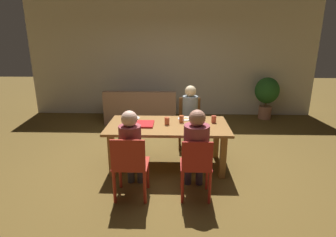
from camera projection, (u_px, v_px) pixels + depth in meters
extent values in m
plane|color=brown|center=(168.00, 165.00, 4.59)|extent=(20.00, 20.00, 0.00)
cube|color=beige|center=(172.00, 59.00, 7.22)|extent=(7.49, 0.12, 2.97)
cube|color=olive|center=(168.00, 126.00, 4.39)|extent=(1.93, 0.99, 0.04)
cube|color=#A36E36|center=(112.00, 155.00, 4.16)|extent=(0.09, 0.09, 0.68)
cube|color=#A36E36|center=(223.00, 157.00, 4.11)|extent=(0.09, 0.09, 0.68)
cube|color=#A36E36|center=(121.00, 138.00, 4.87)|extent=(0.09, 0.09, 0.68)
cube|color=#A36E36|center=(216.00, 139.00, 4.82)|extent=(0.09, 0.09, 0.68)
cylinder|color=#B12720|center=(182.00, 174.00, 3.83)|extent=(0.04, 0.04, 0.45)
cylinder|color=#B12720|center=(207.00, 175.00, 3.82)|extent=(0.04, 0.04, 0.45)
cylinder|color=#B12720|center=(182.00, 187.00, 3.50)|extent=(0.04, 0.04, 0.45)
cylinder|color=#B12720|center=(210.00, 188.00, 3.49)|extent=(0.04, 0.04, 0.45)
cube|color=#B12720|center=(196.00, 165.00, 3.59)|extent=(0.40, 0.40, 0.02)
cube|color=#B12720|center=(197.00, 157.00, 3.36)|extent=(0.38, 0.03, 0.38)
cylinder|color=#382F46|center=(188.00, 169.00, 3.96)|extent=(0.10, 0.10, 0.47)
cylinder|color=#382F46|center=(199.00, 169.00, 3.95)|extent=(0.10, 0.10, 0.47)
cube|color=#382F46|center=(195.00, 155.00, 3.73)|extent=(0.30, 0.33, 0.11)
cylinder|color=#953C48|center=(196.00, 143.00, 3.50)|extent=(0.33, 0.33, 0.49)
sphere|color=#AE745C|center=(197.00, 118.00, 3.40)|extent=(0.21, 0.21, 0.21)
cylinder|color=brown|center=(200.00, 139.00, 5.13)|extent=(0.04, 0.04, 0.45)
cylinder|color=brown|center=(180.00, 139.00, 5.14)|extent=(0.04, 0.04, 0.45)
cylinder|color=brown|center=(198.00, 132.00, 5.51)|extent=(0.04, 0.04, 0.45)
cylinder|color=brown|center=(180.00, 132.00, 5.52)|extent=(0.04, 0.04, 0.45)
cube|color=brown|center=(190.00, 124.00, 5.26)|extent=(0.44, 0.46, 0.02)
cube|color=brown|center=(190.00, 109.00, 5.39)|extent=(0.42, 0.03, 0.45)
cylinder|color=#332B39|center=(194.00, 140.00, 5.07)|extent=(0.10, 0.10, 0.47)
cylinder|color=#332B39|center=(186.00, 140.00, 5.07)|extent=(0.10, 0.10, 0.47)
cube|color=#332B39|center=(190.00, 123.00, 5.11)|extent=(0.26, 0.28, 0.11)
cylinder|color=gray|center=(190.00, 109.00, 5.17)|extent=(0.29, 0.29, 0.48)
sphere|color=beige|center=(191.00, 91.00, 5.07)|extent=(0.21, 0.21, 0.21)
cylinder|color=#B22D1F|center=(120.00, 173.00, 3.87)|extent=(0.04, 0.04, 0.45)
cylinder|color=#B22D1F|center=(148.00, 173.00, 3.86)|extent=(0.04, 0.04, 0.45)
cylinder|color=#B22D1F|center=(114.00, 187.00, 3.51)|extent=(0.04, 0.04, 0.45)
cylinder|color=#B22D1F|center=(145.00, 188.00, 3.50)|extent=(0.04, 0.04, 0.45)
cube|color=#B22D1F|center=(131.00, 164.00, 3.61)|extent=(0.45, 0.44, 0.02)
cube|color=#B22D1F|center=(128.00, 155.00, 3.36)|extent=(0.43, 0.03, 0.41)
cylinder|color=#3B414B|center=(131.00, 167.00, 4.01)|extent=(0.10, 0.10, 0.47)
cylinder|color=#3B414B|center=(140.00, 167.00, 4.00)|extent=(0.10, 0.10, 0.47)
cube|color=#3B414B|center=(133.00, 154.00, 3.77)|extent=(0.26, 0.36, 0.11)
cylinder|color=#953D42|center=(130.00, 143.00, 3.53)|extent=(0.29, 0.29, 0.47)
sphere|color=beige|center=(129.00, 119.00, 3.43)|extent=(0.21, 0.21, 0.21)
cube|color=#B31A1B|center=(142.00, 124.00, 4.36)|extent=(0.35, 0.35, 0.03)
cylinder|color=white|center=(192.00, 125.00, 4.35)|extent=(0.24, 0.24, 0.01)
cone|color=orange|center=(192.00, 124.00, 4.35)|extent=(0.11, 0.11, 0.02)
cylinder|color=white|center=(133.00, 118.00, 4.70)|extent=(0.24, 0.24, 0.01)
cone|color=tan|center=(133.00, 117.00, 4.70)|extent=(0.13, 0.13, 0.02)
cylinder|color=white|center=(185.00, 119.00, 4.66)|extent=(0.25, 0.25, 0.01)
cone|color=#D98F4A|center=(185.00, 118.00, 4.66)|extent=(0.12, 0.12, 0.02)
cylinder|color=#BC4F29|center=(181.00, 119.00, 4.47)|extent=(0.07, 0.07, 0.12)
cylinder|color=#BB4F31|center=(167.00, 121.00, 4.37)|extent=(0.08, 0.08, 0.12)
cylinder|color=#B84633|center=(214.00, 119.00, 4.46)|extent=(0.08, 0.08, 0.12)
cube|color=#916B52|center=(142.00, 113.00, 6.95)|extent=(1.73, 0.86, 0.41)
cube|color=#916B52|center=(140.00, 100.00, 6.49)|extent=(1.73, 0.16, 0.41)
cube|color=#916B52|center=(111.00, 101.00, 6.89)|extent=(0.20, 0.82, 0.18)
cube|color=#916B52|center=(172.00, 101.00, 6.84)|extent=(0.20, 0.82, 0.18)
cylinder|color=#A96F53|center=(265.00, 112.00, 7.14)|extent=(0.32, 0.32, 0.33)
cylinder|color=brown|center=(266.00, 103.00, 7.07)|extent=(0.05, 0.05, 0.17)
ellipsoid|color=#276224|center=(267.00, 90.00, 6.97)|extent=(0.60, 0.60, 0.66)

